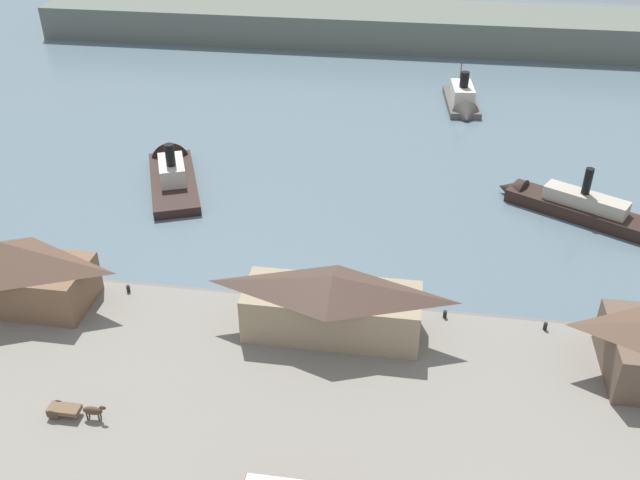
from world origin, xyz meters
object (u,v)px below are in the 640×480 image
at_px(mooring_post_east, 128,289).
at_px(ferry_approaching_west, 463,102).
at_px(ferry_shed_central_terminal, 9,272).
at_px(horse_cart, 74,410).
at_px(ferry_shed_west_terminal, 332,304).
at_px(mooring_post_west, 545,326).
at_px(mooring_post_center_east, 445,314).
at_px(ferry_near_quay, 568,204).
at_px(ferry_outer_harbor, 172,171).

bearing_deg(mooring_post_east, ferry_approaching_west, 59.09).
distance_m(mooring_post_east, ferry_approaching_west, 82.03).
bearing_deg(ferry_shed_central_terminal, horse_cart, -47.22).
relative_size(ferry_shed_west_terminal, mooring_post_west, 22.15).
bearing_deg(ferry_shed_west_terminal, mooring_post_center_east, 19.32).
height_order(ferry_shed_central_terminal, ferry_near_quay, ferry_shed_central_terminal).
xyz_separation_m(mooring_post_center_east, mooring_post_east, (-38.40, -0.73, 0.00)).
height_order(horse_cart, mooring_post_west, horse_cart).
height_order(mooring_post_east, mooring_post_west, same).
distance_m(mooring_post_center_east, mooring_post_west, 11.30).
bearing_deg(mooring_post_east, ferry_outer_harbor, 99.76).
bearing_deg(horse_cart, ferry_shed_west_terminal, 35.78).
xyz_separation_m(ferry_shed_west_terminal, ferry_outer_harbor, (-31.30, 36.31, -3.81)).
xyz_separation_m(mooring_post_east, mooring_post_west, (49.69, 0.21, 0.00)).
height_order(ferry_shed_central_terminal, ferry_approaching_west, ferry_shed_central_terminal).
relative_size(horse_cart, mooring_post_west, 6.64).
bearing_deg(horse_cart, ferry_near_quay, 43.14).
bearing_deg(ferry_approaching_west, ferry_near_quay, -70.16).
bearing_deg(ferry_outer_harbor, ferry_near_quay, -2.16).
bearing_deg(mooring_post_east, mooring_post_center_east, 1.08).
bearing_deg(ferry_approaching_west, mooring_post_center_east, -93.07).
bearing_deg(ferry_approaching_west, mooring_post_west, -83.85).
bearing_deg(mooring_post_west, ferry_approaching_west, 96.15).
bearing_deg(mooring_post_center_east, ferry_near_quay, 58.31).
relative_size(mooring_post_east, mooring_post_west, 1.00).
bearing_deg(mooring_post_west, ferry_near_quay, 77.02).
height_order(ferry_shed_west_terminal, ferry_approaching_west, ferry_shed_west_terminal).
bearing_deg(horse_cart, mooring_post_east, 97.55).
bearing_deg(mooring_post_center_east, ferry_approaching_west, 86.93).
relative_size(mooring_post_east, ferry_approaching_west, 0.05).
distance_m(horse_cart, ferry_near_quay, 73.91).
relative_size(horse_cart, mooring_post_east, 6.64).
height_order(mooring_post_center_east, ferry_near_quay, ferry_near_quay).
relative_size(ferry_shed_central_terminal, mooring_post_west, 21.27).
bearing_deg(ferry_shed_central_terminal, ferry_shed_west_terminal, -0.08).
bearing_deg(ferry_outer_harbor, mooring_post_east, -80.24).
relative_size(mooring_post_center_east, ferry_approaching_west, 0.05).
relative_size(horse_cart, ferry_near_quay, 0.25).
xyz_separation_m(ferry_shed_central_terminal, ferry_approaching_west, (54.83, 74.05, -3.99)).
height_order(horse_cart, mooring_post_east, horse_cart).
height_order(horse_cart, ferry_near_quay, ferry_near_quay).
xyz_separation_m(mooring_post_east, ferry_outer_harbor, (-5.60, 32.58, -0.40)).
xyz_separation_m(ferry_shed_central_terminal, mooring_post_west, (62.39, 3.88, -3.76)).
height_order(mooring_post_west, ferry_outer_harbor, ferry_outer_harbor).
bearing_deg(ferry_near_quay, mooring_post_east, -151.90).
distance_m(ferry_shed_west_terminal, mooring_post_east, 26.19).
bearing_deg(ferry_shed_central_terminal, ferry_outer_harbor, 78.93).
relative_size(mooring_post_center_east, ferry_near_quay, 0.04).
xyz_separation_m(ferry_shed_west_terminal, mooring_post_west, (23.99, 3.94, -3.40)).
xyz_separation_m(mooring_post_west, ferry_near_quay, (6.92, 30.02, -0.19)).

